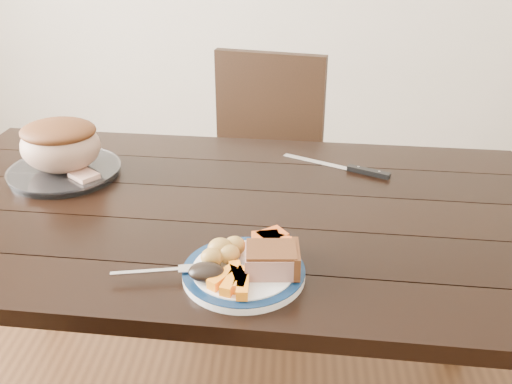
# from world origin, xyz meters

# --- Properties ---
(dining_table) EXTENTS (1.65, 0.99, 0.75)m
(dining_table) POSITION_xyz_m (0.00, 0.00, 0.66)
(dining_table) COLOR black
(dining_table) RESTS_ON ground
(chair_far) EXTENTS (0.50, 0.51, 0.93)m
(chair_far) POSITION_xyz_m (0.05, 0.74, 0.52)
(chair_far) COLOR black
(chair_far) RESTS_ON ground
(dinner_plate) EXTENTS (0.25, 0.25, 0.02)m
(dinner_plate) POSITION_xyz_m (0.07, -0.29, 0.76)
(dinner_plate) COLOR white
(dinner_plate) RESTS_ON dining_table
(plate_rim) EXTENTS (0.25, 0.25, 0.02)m
(plate_rim) POSITION_xyz_m (0.07, -0.29, 0.77)
(plate_rim) COLOR #0C2240
(plate_rim) RESTS_ON dinner_plate
(serving_platter) EXTENTS (0.29, 0.29, 0.02)m
(serving_platter) POSITION_xyz_m (-0.46, 0.14, 0.76)
(serving_platter) COLOR white
(serving_platter) RESTS_ON dining_table
(pork_slice) EXTENTS (0.11, 0.09, 0.05)m
(pork_slice) POSITION_xyz_m (0.13, -0.30, 0.79)
(pork_slice) COLOR #AC7769
(pork_slice) RESTS_ON dinner_plate
(roasted_potatoes) EXTENTS (0.09, 0.09, 0.04)m
(roasted_potatoes) POSITION_xyz_m (0.03, -0.27, 0.79)
(roasted_potatoes) COLOR gold
(roasted_potatoes) RESTS_ON dinner_plate
(carrot_batons) EXTENTS (0.08, 0.11, 0.02)m
(carrot_batons) POSITION_xyz_m (0.06, -0.35, 0.78)
(carrot_batons) COLOR orange
(carrot_batons) RESTS_ON dinner_plate
(pumpkin_wedges) EXTENTS (0.09, 0.09, 0.04)m
(pumpkin_wedges) POSITION_xyz_m (0.13, -0.23, 0.79)
(pumpkin_wedges) COLOR #F85B1B
(pumpkin_wedges) RESTS_ON dinner_plate
(dark_mushroom) EXTENTS (0.07, 0.05, 0.03)m
(dark_mushroom) POSITION_xyz_m (0.01, -0.34, 0.79)
(dark_mushroom) COLOR black
(dark_mushroom) RESTS_ON dinner_plate
(fork) EXTENTS (0.18, 0.05, 0.00)m
(fork) POSITION_xyz_m (-0.08, -0.32, 0.77)
(fork) COLOR silver
(fork) RESTS_ON dinner_plate
(roast_joint) EXTENTS (0.21, 0.18, 0.14)m
(roast_joint) POSITION_xyz_m (-0.46, 0.14, 0.84)
(roast_joint) COLOR tan
(roast_joint) RESTS_ON serving_platter
(cut_slice) EXTENTS (0.09, 0.09, 0.02)m
(cut_slice) POSITION_xyz_m (-0.38, 0.09, 0.78)
(cut_slice) COLOR tan
(cut_slice) RESTS_ON serving_platter
(carving_knife) EXTENTS (0.30, 0.16, 0.01)m
(carving_knife) POSITION_xyz_m (0.34, 0.22, 0.76)
(carving_knife) COLOR silver
(carving_knife) RESTS_ON dining_table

